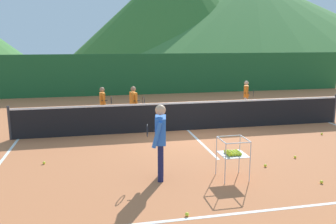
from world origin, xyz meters
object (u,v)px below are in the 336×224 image
Objects in this scene: tennis_net at (188,116)px; tennis_ball_5 at (322,182)px; student_0 at (103,101)px; student_1 at (134,101)px; tennis_ball_2 at (187,214)px; tennis_ball_0 at (44,163)px; student_2 at (246,93)px; tennis_ball_1 at (265,165)px; instructor at (160,135)px; tennis_ball_3 at (295,157)px; ball_cart at (233,153)px; tennis_ball_7 at (322,134)px.

tennis_net reaches higher than tennis_ball_5.
student_1 reaches higher than student_0.
student_0 is at bearing 158.27° from student_1.
tennis_ball_2 is at bearing -80.63° from student_0.
tennis_ball_5 is (5.97, -2.45, 0.00)m from tennis_ball_0.
student_2 is 19.71× the size of tennis_ball_2.
student_1 is at bearing 117.02° from tennis_ball_1.
instructor reaches higher than tennis_ball_3.
student_0 reaches higher than ball_cart.
tennis_ball_7 is at bearing 33.27° from ball_cart.
student_1 is at bearing 127.95° from tennis_ball_3.
ball_cart reaches higher than tennis_ball_7.
tennis_ball_0 and tennis_ball_5 have the same top height.
student_1 is (0.02, 5.28, -0.17)m from instructor.
student_2 reaches higher than tennis_ball_1.
tennis_ball_1 is (0.93, -3.76, -0.47)m from tennis_net.
tennis_ball_2 and tennis_ball_5 have the same top height.
tennis_ball_0 is at bearing -124.98° from student_1.
instructor is at bearing -156.84° from tennis_ball_7.
student_0 is at bearing 123.34° from tennis_ball_5.
student_2 reaches higher than tennis_ball_7.
ball_cart is 2.36m from tennis_ball_3.
ball_cart is (1.56, -0.30, -0.42)m from instructor.
student_1 is at bearing 117.84° from tennis_ball_5.
instructor is 1.99m from tennis_ball_2.
student_0 reaches higher than tennis_ball_1.
tennis_ball_0 is 1.00× the size of tennis_ball_1.
ball_cart is 13.22× the size of tennis_ball_7.
ball_cart is (1.54, -5.58, -0.24)m from student_1.
instructor is 1.21× the size of student_1.
tennis_ball_2 is at bearing -49.04° from tennis_ball_0.
tennis_ball_0 is at bearing 172.07° from tennis_ball_3.
tennis_ball_7 is at bearing 54.50° from tennis_ball_5.
tennis_ball_3 is at bearing -138.45° from tennis_ball_7.
tennis_ball_1 is 1.00× the size of tennis_ball_5.
student_0 is 19.33× the size of tennis_ball_3.
student_2 is at bearing 63.47° from ball_cart.
tennis_ball_2 is (0.13, -7.02, -0.79)m from student_1.
tennis_ball_1 is 3.13m from tennis_ball_2.
instructor is 7.96m from student_2.
instructor reaches higher than student_2.
student_1 reaches higher than tennis_ball_3.
student_1 is 4.71m from tennis_ball_0.
student_0 is at bearing 100.73° from instructor.
student_0 is 19.33× the size of tennis_ball_1.
student_2 is (4.84, 1.03, -0.02)m from student_1.
tennis_net reaches higher than tennis_ball_0.
instructor is 24.44× the size of tennis_ball_3.
student_2 reaches higher than tennis_ball_3.
student_0 is 1.46× the size of ball_cart.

